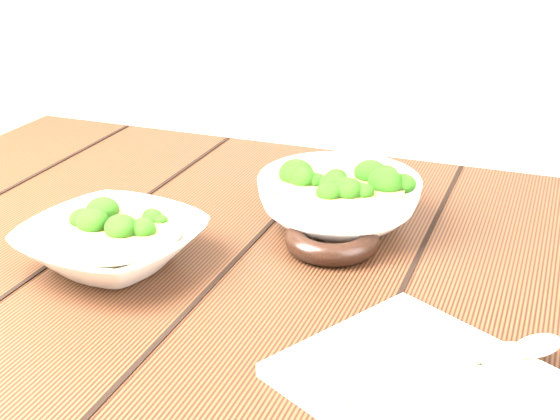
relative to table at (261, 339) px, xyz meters
name	(u,v)px	position (x,y,z in m)	size (l,w,h in m)	color
table	(261,339)	(0.00, 0.00, 0.00)	(1.20, 0.80, 0.75)	#381F10
soup_bowl_front	(112,243)	(-0.15, -0.08, 0.15)	(0.23, 0.23, 0.06)	silver
soup_bowl_back	(339,199)	(0.06, 0.11, 0.16)	(0.26, 0.26, 0.08)	silver
trivet	(332,239)	(0.08, 0.04, 0.13)	(0.12, 0.12, 0.03)	black
napkin	(433,388)	(0.25, -0.20, 0.13)	(0.24, 0.20, 0.01)	beige
spoon_left	(467,363)	(0.27, -0.17, 0.14)	(0.16, 0.16, 0.01)	#AAA496
spoon_right	(508,359)	(0.30, -0.15, 0.14)	(0.14, 0.17, 0.01)	#AAA496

